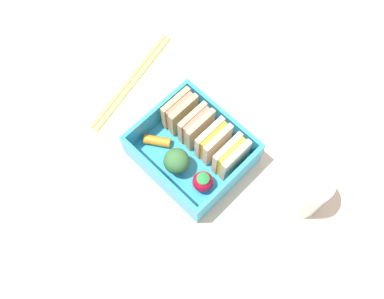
% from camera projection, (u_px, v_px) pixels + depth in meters
% --- Properties ---
extents(ground_plane, '(1.20, 1.20, 0.02)m').
position_uv_depth(ground_plane, '(192.00, 159.00, 0.65)').
color(ground_plane, beige).
extents(bento_tray, '(0.15, 0.13, 0.01)m').
position_uv_depth(bento_tray, '(192.00, 155.00, 0.63)').
color(bento_tray, '#2F9BCB').
rests_on(bento_tray, ground_plane).
extents(bento_rim, '(0.15, 0.13, 0.04)m').
position_uv_depth(bento_rim, '(192.00, 148.00, 0.61)').
color(bento_rim, '#2F9BCB').
rests_on(bento_rim, bento_tray).
extents(sandwich_left, '(0.02, 0.05, 0.06)m').
position_uv_depth(sandwich_left, '(180.00, 112.00, 0.62)').
color(sandwich_left, tan).
rests_on(sandwich_left, bento_tray).
extents(sandwich_center_left, '(0.02, 0.05, 0.06)m').
position_uv_depth(sandwich_center_left, '(196.00, 126.00, 0.61)').
color(sandwich_center_left, tan).
rests_on(sandwich_center_left, bento_tray).
extents(sandwich_center, '(0.02, 0.05, 0.06)m').
position_uv_depth(sandwich_center, '(213.00, 141.00, 0.60)').
color(sandwich_center, beige).
rests_on(sandwich_center, bento_tray).
extents(sandwich_center_right, '(0.02, 0.05, 0.06)m').
position_uv_depth(sandwich_center_right, '(231.00, 157.00, 0.60)').
color(sandwich_center_right, beige).
rests_on(sandwich_center_right, bento_tray).
extents(carrot_stick_far_left, '(0.04, 0.03, 0.01)m').
position_uv_depth(carrot_stick_far_left, '(157.00, 141.00, 0.63)').
color(carrot_stick_far_left, orange).
rests_on(carrot_stick_far_left, bento_tray).
extents(broccoli_floret, '(0.04, 0.04, 0.04)m').
position_uv_depth(broccoli_floret, '(177.00, 162.00, 0.60)').
color(broccoli_floret, '#7FBF6E').
rests_on(broccoli_floret, bento_tray).
extents(strawberry_far_left, '(0.03, 0.03, 0.04)m').
position_uv_depth(strawberry_far_left, '(203.00, 182.00, 0.59)').
color(strawberry_far_left, red).
rests_on(strawberry_far_left, bento_tray).
extents(chopstick_pair, '(0.06, 0.20, 0.01)m').
position_uv_depth(chopstick_pair, '(132.00, 80.00, 0.69)').
color(chopstick_pair, tan).
rests_on(chopstick_pair, ground_plane).
extents(drinking_glass, '(0.06, 0.06, 0.09)m').
position_uv_depth(drinking_glass, '(305.00, 191.00, 0.57)').
color(drinking_glass, silver).
rests_on(drinking_glass, ground_plane).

